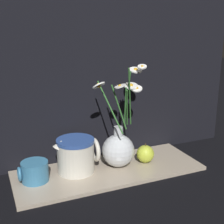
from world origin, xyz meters
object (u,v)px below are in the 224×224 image
(orange_fruit, at_px, (145,153))
(vase_with_flowers, at_px, (118,147))
(yellow_mug, at_px, (34,172))
(ceramic_pitcher, at_px, (76,154))

(orange_fruit, bearing_deg, vase_with_flowers, 175.95)
(yellow_mug, relative_size, orange_fruit, 1.34)
(vase_with_flowers, height_order, yellow_mug, vase_with_flowers)
(ceramic_pitcher, bearing_deg, orange_fruit, -6.02)
(vase_with_flowers, bearing_deg, orange_fruit, -4.05)
(yellow_mug, xyz_separation_m, orange_fruit, (0.40, -0.01, -0.00))
(orange_fruit, bearing_deg, ceramic_pitcher, 173.98)
(vase_with_flowers, relative_size, orange_fruit, 5.03)
(ceramic_pitcher, height_order, orange_fruit, ceramic_pitcher)
(vase_with_flowers, distance_m, ceramic_pitcher, 0.15)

